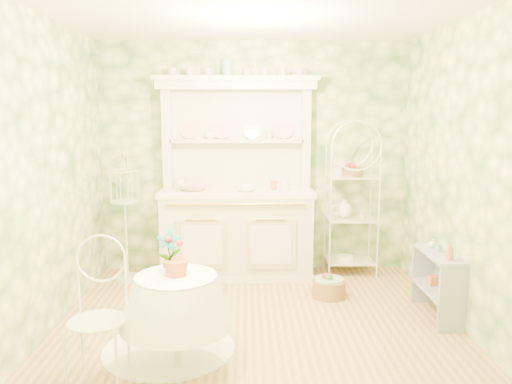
{
  "coord_description": "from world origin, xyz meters",
  "views": [
    {
      "loc": [
        -0.09,
        -4.09,
        1.88
      ],
      "look_at": [
        0.0,
        0.5,
        1.15
      ],
      "focal_mm": 35.0,
      "sensor_mm": 36.0,
      "label": 1
    }
  ],
  "objects_px": {
    "bakers_rack": "(351,202)",
    "floor_basket": "(329,286)",
    "kitchen_dresser": "(237,178)",
    "side_shelf": "(438,285)",
    "round_table": "(177,324)",
    "cafe_chair": "(97,329)",
    "birdcage_stand": "(126,220)"
  },
  "relations": [
    {
      "from": "bakers_rack",
      "to": "floor_basket",
      "type": "relative_size",
      "value": 4.77
    },
    {
      "from": "kitchen_dresser",
      "to": "side_shelf",
      "type": "relative_size",
      "value": 3.19
    },
    {
      "from": "round_table",
      "to": "floor_basket",
      "type": "height_order",
      "value": "round_table"
    },
    {
      "from": "kitchen_dresser",
      "to": "side_shelf",
      "type": "bearing_deg",
      "value": -33.11
    },
    {
      "from": "cafe_chair",
      "to": "kitchen_dresser",
      "type": "bearing_deg",
      "value": 64.65
    },
    {
      "from": "round_table",
      "to": "floor_basket",
      "type": "relative_size",
      "value": 1.91
    },
    {
      "from": "cafe_chair",
      "to": "birdcage_stand",
      "type": "relative_size",
      "value": 0.57
    },
    {
      "from": "round_table",
      "to": "cafe_chair",
      "type": "distance_m",
      "value": 0.56
    },
    {
      "from": "kitchen_dresser",
      "to": "round_table",
      "type": "height_order",
      "value": "kitchen_dresser"
    },
    {
      "from": "side_shelf",
      "to": "kitchen_dresser",
      "type": "bearing_deg",
      "value": 151.38
    },
    {
      "from": "kitchen_dresser",
      "to": "round_table",
      "type": "relative_size",
      "value": 3.35
    },
    {
      "from": "round_table",
      "to": "birdcage_stand",
      "type": "height_order",
      "value": "birdcage_stand"
    },
    {
      "from": "bakers_rack",
      "to": "birdcage_stand",
      "type": "relative_size",
      "value": 1.22
    },
    {
      "from": "kitchen_dresser",
      "to": "cafe_chair",
      "type": "bearing_deg",
      "value": -111.96
    },
    {
      "from": "bakers_rack",
      "to": "side_shelf",
      "type": "distance_m",
      "value": 1.52
    },
    {
      "from": "birdcage_stand",
      "to": "cafe_chair",
      "type": "bearing_deg",
      "value": -81.91
    },
    {
      "from": "side_shelf",
      "to": "floor_basket",
      "type": "height_order",
      "value": "side_shelf"
    },
    {
      "from": "side_shelf",
      "to": "birdcage_stand",
      "type": "bearing_deg",
      "value": 165.07
    },
    {
      "from": "bakers_rack",
      "to": "floor_basket",
      "type": "height_order",
      "value": "bakers_rack"
    },
    {
      "from": "bakers_rack",
      "to": "cafe_chair",
      "type": "height_order",
      "value": "bakers_rack"
    },
    {
      "from": "round_table",
      "to": "floor_basket",
      "type": "distance_m",
      "value": 1.98
    },
    {
      "from": "side_shelf",
      "to": "cafe_chair",
      "type": "height_order",
      "value": "cafe_chair"
    },
    {
      "from": "kitchen_dresser",
      "to": "round_table",
      "type": "xyz_separation_m",
      "value": [
        -0.4,
        -2.13,
        -0.8
      ]
    },
    {
      "from": "side_shelf",
      "to": "floor_basket",
      "type": "relative_size",
      "value": 2.01
    },
    {
      "from": "kitchen_dresser",
      "to": "birdcage_stand",
      "type": "relative_size",
      "value": 1.65
    },
    {
      "from": "bakers_rack",
      "to": "floor_basket",
      "type": "xyz_separation_m",
      "value": [
        -0.38,
        -0.8,
        -0.73
      ]
    },
    {
      "from": "kitchen_dresser",
      "to": "side_shelf",
      "type": "distance_m",
      "value": 2.4
    },
    {
      "from": "round_table",
      "to": "birdcage_stand",
      "type": "distance_m",
      "value": 2.21
    },
    {
      "from": "side_shelf",
      "to": "round_table",
      "type": "xyz_separation_m",
      "value": [
        -2.28,
        -0.91,
        0.03
      ]
    },
    {
      "from": "kitchen_dresser",
      "to": "bakers_rack",
      "type": "bearing_deg",
      "value": 3.62
    },
    {
      "from": "round_table",
      "to": "floor_basket",
      "type": "xyz_separation_m",
      "value": [
        1.36,
        1.42,
        -0.23
      ]
    },
    {
      "from": "bakers_rack",
      "to": "birdcage_stand",
      "type": "bearing_deg",
      "value": -174.34
    }
  ]
}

